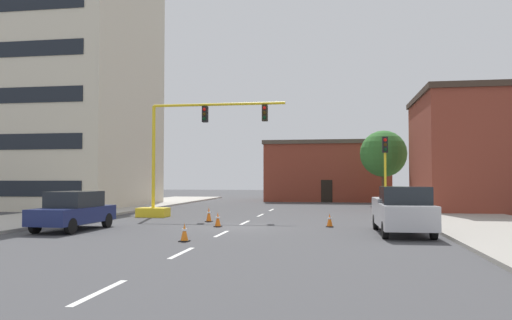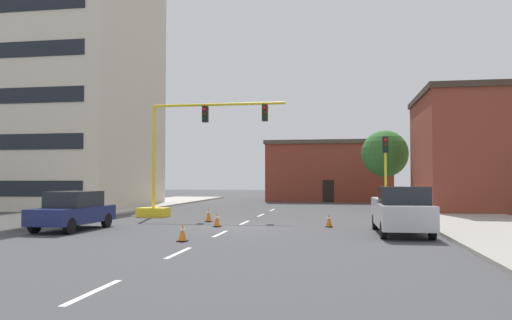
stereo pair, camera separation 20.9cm
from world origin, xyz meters
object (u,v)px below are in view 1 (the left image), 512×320
object	(u,v)px
traffic_cone_roadside_c	(209,215)
traffic_cone_roadside_d	(330,220)
tree_right_far	(383,154)
pickup_truck_silver	(402,211)
traffic_light_pole_right	(385,158)
traffic_signal_gantry	(171,180)
traffic_cone_roadside_a	(184,233)
sedan_navy_near_left	(74,210)
traffic_cone_roadside_b	(218,220)

from	to	relation	value
traffic_cone_roadside_c	traffic_cone_roadside_d	xyz separation A→B (m)	(6.44, -1.91, -0.07)
traffic_cone_roadside_d	tree_right_far	bearing A→B (deg)	78.07
pickup_truck_silver	traffic_light_pole_right	bearing A→B (deg)	88.95
pickup_truck_silver	traffic_signal_gantry	bearing A→B (deg)	149.09
traffic_signal_gantry	pickup_truck_silver	size ratio (longest dim) A/B	1.65
traffic_signal_gantry	tree_right_far	bearing A→B (deg)	49.26
traffic_light_pole_right	traffic_cone_roadside_c	world-z (taller)	traffic_light_pole_right
tree_right_far	traffic_cone_roadside_d	size ratio (longest dim) A/B	10.08
traffic_cone_roadside_a	traffic_cone_roadside_c	world-z (taller)	traffic_cone_roadside_c
traffic_light_pole_right	traffic_cone_roadside_a	distance (m)	15.56
sedan_navy_near_left	traffic_cone_roadside_d	distance (m)	11.82
pickup_truck_silver	sedan_navy_near_left	bearing A→B (deg)	-177.39
pickup_truck_silver	traffic_cone_roadside_c	bearing A→B (deg)	153.88
traffic_light_pole_right	pickup_truck_silver	bearing A→B (deg)	-91.05
traffic_cone_roadside_a	traffic_light_pole_right	bearing A→B (deg)	56.58
traffic_light_pole_right	traffic_cone_roadside_c	bearing A→B (deg)	-156.07
sedan_navy_near_left	traffic_light_pole_right	bearing A→B (deg)	33.42
pickup_truck_silver	traffic_cone_roadside_b	distance (m)	8.58
traffic_signal_gantry	traffic_cone_roadside_c	world-z (taller)	traffic_signal_gantry
tree_right_far	pickup_truck_silver	bearing A→B (deg)	-93.39
traffic_cone_roadside_b	pickup_truck_silver	bearing A→B (deg)	-13.16
traffic_signal_gantry	tree_right_far	xyz separation A→B (m)	(13.94, 16.18, 2.26)
sedan_navy_near_left	traffic_cone_roadside_c	bearing A→B (deg)	47.38
traffic_cone_roadside_b	traffic_cone_roadside_d	size ratio (longest dim) A/B	1.08
pickup_truck_silver	tree_right_far	bearing A→B (deg)	86.61
traffic_cone_roadside_a	tree_right_far	bearing A→B (deg)	70.70
tree_right_far	traffic_cone_roadside_c	xyz separation A→B (m)	(-10.87, -19.05, -4.11)
traffic_light_pole_right	sedan_navy_near_left	bearing A→B (deg)	-146.58
traffic_light_pole_right	traffic_cone_roadside_d	xyz separation A→B (m)	(-3.19, -6.18, -3.21)
tree_right_far	sedan_navy_near_left	bearing A→B (deg)	-122.89
traffic_cone_roadside_a	traffic_cone_roadside_b	bearing A→B (deg)	91.08
traffic_light_pole_right	traffic_cone_roadside_a	size ratio (longest dim) A/B	7.14
pickup_truck_silver	traffic_cone_roadside_d	world-z (taller)	pickup_truck_silver
traffic_cone_roadside_b	traffic_cone_roadside_c	world-z (taller)	traffic_cone_roadside_c
pickup_truck_silver	traffic_cone_roadside_d	size ratio (longest dim) A/B	8.37
tree_right_far	traffic_cone_roadside_c	distance (m)	22.31
sedan_navy_near_left	traffic_cone_roadside_a	size ratio (longest dim) A/B	6.82
traffic_cone_roadside_c	traffic_cone_roadside_d	distance (m)	6.72
sedan_navy_near_left	traffic_cone_roadside_a	bearing A→B (deg)	-27.18
traffic_signal_gantry	traffic_cone_roadside_c	distance (m)	4.59
sedan_navy_near_left	traffic_signal_gantry	bearing A→B (deg)	77.56
traffic_cone_roadside_a	pickup_truck_silver	bearing A→B (deg)	24.76
pickup_truck_silver	traffic_cone_roadside_d	xyz separation A→B (m)	(-3.03, 2.73, -0.66)
tree_right_far	traffic_cone_roadside_c	bearing A→B (deg)	-119.71
pickup_truck_silver	traffic_cone_roadside_a	distance (m)	9.08
traffic_light_pole_right	pickup_truck_silver	distance (m)	9.28
traffic_signal_gantry	sedan_navy_near_left	world-z (taller)	traffic_signal_gantry
tree_right_far	traffic_light_pole_right	bearing A→B (deg)	-94.79
traffic_cone_roadside_c	pickup_truck_silver	bearing A→B (deg)	-26.12
traffic_cone_roadside_b	traffic_cone_roadside_c	distance (m)	2.92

